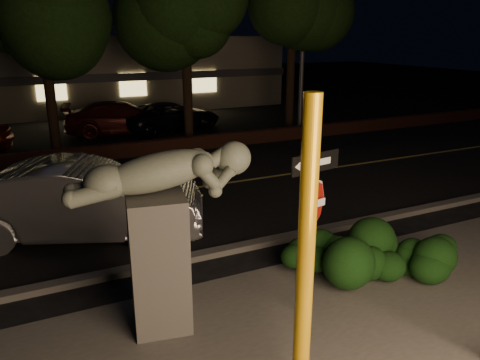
# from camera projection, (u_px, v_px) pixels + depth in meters

# --- Properties ---
(ground) EXTENTS (90.00, 90.00, 0.00)m
(ground) POSITION_uv_depth(u_px,v_px,m) (146.00, 165.00, 15.47)
(ground) COLOR black
(ground) RESTS_ON ground
(road) EXTENTS (80.00, 8.00, 0.01)m
(road) POSITION_uv_depth(u_px,v_px,m) (174.00, 191.00, 12.88)
(road) COLOR black
(road) RESTS_ON ground
(lane_marking) EXTENTS (80.00, 0.12, 0.00)m
(lane_marking) POSITION_uv_depth(u_px,v_px,m) (174.00, 190.00, 12.88)
(lane_marking) COLOR #B7A549
(lane_marking) RESTS_ON road
(curb) EXTENTS (80.00, 0.25, 0.12)m
(curb) POSITION_uv_depth(u_px,v_px,m) (238.00, 248.00, 9.34)
(curb) COLOR #4C4944
(curb) RESTS_ON ground
(brick_wall) EXTENTS (40.00, 0.35, 0.50)m
(brick_wall) POSITION_uv_depth(u_px,v_px,m) (136.00, 149.00, 16.51)
(brick_wall) COLOR #452116
(brick_wall) RESTS_ON ground
(parking_lot) EXTENTS (40.00, 12.00, 0.01)m
(parking_lot) POSITION_uv_depth(u_px,v_px,m) (107.00, 128.00, 21.49)
(parking_lot) COLOR black
(parking_lot) RESTS_ON ground
(building) EXTENTS (22.00, 10.20, 4.00)m
(building) POSITION_uv_depth(u_px,v_px,m) (79.00, 71.00, 27.77)
(building) COLOR #686253
(building) RESTS_ON ground
(tree_far_d) EXTENTS (4.40, 4.40, 7.42)m
(tree_far_d) POSITION_uv_depth(u_px,v_px,m) (293.00, 2.00, 19.77)
(tree_far_d) COLOR black
(tree_far_d) RESTS_ON ground
(yellow_pole_left) EXTENTS (0.18, 0.18, 3.65)m
(yellow_pole_left) POSITION_uv_depth(u_px,v_px,m) (305.00, 272.00, 4.77)
(yellow_pole_left) COLOR yellow
(yellow_pole_left) RESTS_ON ground
(signpost) EXTENTS (0.87, 0.19, 2.59)m
(signpost) POSITION_uv_depth(u_px,v_px,m) (314.00, 204.00, 6.64)
(signpost) COLOR black
(signpost) RESTS_ON ground
(sculpture) EXTENTS (2.56, 1.07, 2.73)m
(sculpture) POSITION_uv_depth(u_px,v_px,m) (160.00, 220.00, 6.48)
(sculpture) COLOR #4C4944
(sculpture) RESTS_ON ground
(hedge_center) EXTENTS (1.73, 0.85, 0.89)m
(hedge_center) POSITION_uv_depth(u_px,v_px,m) (323.00, 250.00, 8.39)
(hedge_center) COLOR black
(hedge_center) RESTS_ON ground
(hedge_right) EXTENTS (1.80, 1.13, 1.11)m
(hedge_right) POSITION_uv_depth(u_px,v_px,m) (362.00, 252.00, 8.06)
(hedge_right) COLOR black
(hedge_right) RESTS_ON ground
(hedge_far_right) EXTENTS (1.43, 1.03, 0.91)m
(hedge_far_right) POSITION_uv_depth(u_px,v_px,m) (433.00, 251.00, 8.31)
(hedge_far_right) COLOR black
(hedge_far_right) RESTS_ON ground
(silver_sedan) EXTENTS (5.27, 3.41, 1.64)m
(silver_sedan) POSITION_uv_depth(u_px,v_px,m) (83.00, 200.00, 9.77)
(silver_sedan) COLOR #B7B7BB
(silver_sedan) RESTS_ON ground
(parked_car_darkred) EXTENTS (5.05, 2.65, 1.40)m
(parked_car_darkred) POSITION_uv_depth(u_px,v_px,m) (122.00, 118.00, 20.01)
(parked_car_darkred) COLOR #421310
(parked_car_darkred) RESTS_ON ground
(parked_car_dark) EXTENTS (4.92, 3.12, 1.26)m
(parked_car_dark) POSITION_uv_depth(u_px,v_px,m) (170.00, 116.00, 20.74)
(parked_car_dark) COLOR black
(parked_car_dark) RESTS_ON ground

